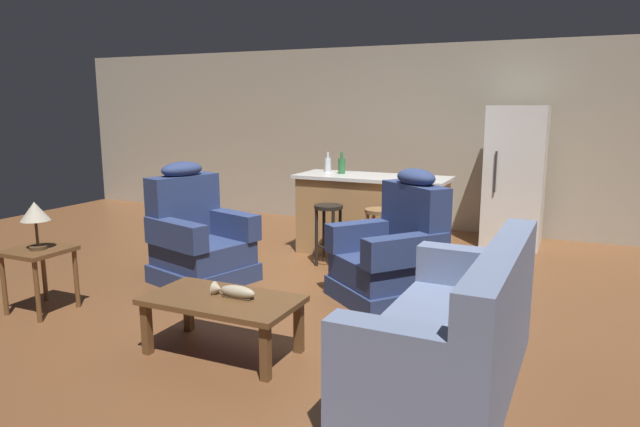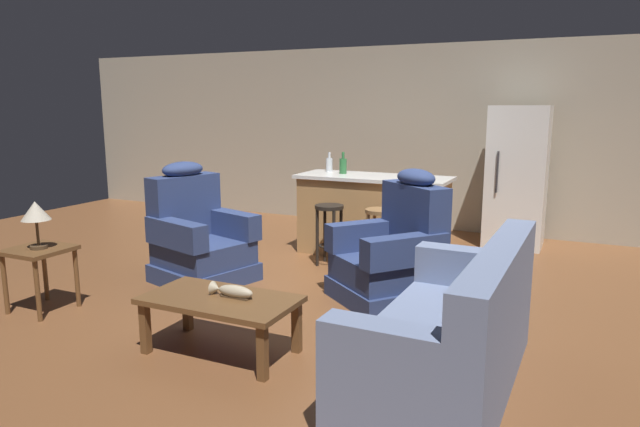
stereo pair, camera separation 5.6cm
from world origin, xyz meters
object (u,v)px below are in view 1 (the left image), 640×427
(bottle_short_amber, at_px, (342,165))
(bar_stool_left, at_px, (328,224))
(end_table, at_px, (39,260))
(bottle_tall_green, at_px, (328,164))
(fish_figurine, at_px, (234,291))
(coffee_table, at_px, (222,305))
(table_lamp, at_px, (35,214))
(recliner_near_island, at_px, (394,255))
(bar_stool_right, at_px, (379,228))
(kitchen_island, at_px, (372,215))
(recliner_near_lamp, at_px, (198,240))
(couch, at_px, (456,336))
(refrigerator, at_px, (515,177))

(bottle_short_amber, bearing_deg, bar_stool_left, -79.77)
(end_table, xyz_separation_m, bottle_tall_green, (1.31, 3.18, 0.58))
(bottle_tall_green, bearing_deg, fish_figurine, -77.99)
(coffee_table, height_order, table_lamp, table_lamp)
(recliner_near_island, height_order, end_table, recliner_near_island)
(bar_stool_right, bearing_deg, kitchen_island, 116.19)
(bar_stool_left, bearing_deg, coffee_table, -84.26)
(table_lamp, xyz_separation_m, bottle_short_amber, (1.52, 3.06, 0.18))
(coffee_table, bearing_deg, kitchen_island, 89.25)
(recliner_near_lamp, height_order, end_table, recliner_near_lamp)
(recliner_near_lamp, height_order, bar_stool_right, recliner_near_lamp)
(recliner_near_island, distance_m, bottle_tall_green, 2.20)
(recliner_near_island, bearing_deg, fish_figurine, 15.66)
(recliner_near_lamp, distance_m, kitchen_island, 2.11)
(couch, bearing_deg, bar_stool_left, -49.20)
(table_lamp, relative_size, bar_stool_right, 0.60)
(refrigerator, relative_size, bottle_short_amber, 6.72)
(table_lamp, bearing_deg, bar_stool_right, 46.92)
(recliner_near_lamp, bearing_deg, bar_stool_left, 64.00)
(recliner_near_island, xyz_separation_m, bottle_short_amber, (-1.13, 1.47, 0.63))
(coffee_table, relative_size, end_table, 1.96)
(coffee_table, height_order, bottle_short_amber, bottle_short_amber)
(recliner_near_island, distance_m, bar_stool_left, 1.29)
(recliner_near_lamp, distance_m, bar_stool_left, 1.45)
(fish_figurine, height_order, table_lamp, table_lamp)
(end_table, bearing_deg, coffee_table, -1.80)
(couch, bearing_deg, bottle_short_amber, -54.63)
(bar_stool_left, bearing_deg, refrigerator, 46.19)
(couch, height_order, bar_stool_left, couch)
(fish_figurine, relative_size, bottle_short_amber, 1.30)
(bar_stool_right, bearing_deg, recliner_near_island, -62.74)
(coffee_table, bearing_deg, bar_stool_left, 95.74)
(bar_stool_left, xyz_separation_m, refrigerator, (1.76, 1.83, 0.41))
(bar_stool_left, relative_size, refrigerator, 0.39)
(end_table, relative_size, table_lamp, 1.37)
(fish_figurine, height_order, recliner_near_island, recliner_near_island)
(coffee_table, bearing_deg, end_table, 178.20)
(recliner_near_island, distance_m, refrigerator, 2.77)
(end_table, xyz_separation_m, bar_stool_left, (1.67, 2.38, 0.01))
(fish_figurine, relative_size, bar_stool_right, 0.50)
(recliner_near_lamp, relative_size, kitchen_island, 0.67)
(bottle_short_amber, bearing_deg, recliner_near_lamp, -116.47)
(recliner_near_lamp, bearing_deg, fish_figurine, -29.00)
(fish_figurine, distance_m, couch, 1.56)
(couch, xyz_separation_m, bar_stool_right, (-1.27, 2.25, 0.13))
(recliner_near_lamp, bearing_deg, bar_stool_right, 50.72)
(bar_stool_left, distance_m, bottle_short_amber, 0.89)
(fish_figurine, bearing_deg, refrigerator, 71.21)
(end_table, distance_m, bar_stool_left, 2.91)
(refrigerator, bearing_deg, end_table, -129.17)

